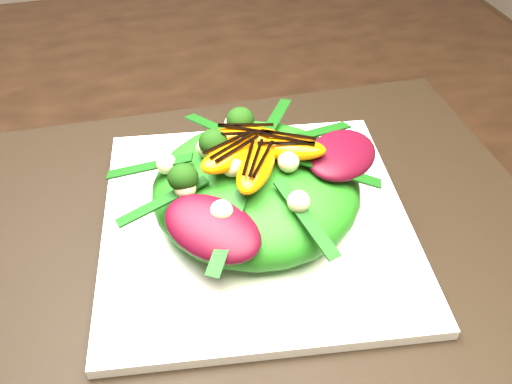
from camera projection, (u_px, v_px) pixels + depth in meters
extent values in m
cube|color=black|center=(256.00, 227.00, 0.52)|extent=(0.57, 0.44, 0.00)
cube|color=white|center=(256.00, 221.00, 0.51)|extent=(0.32, 0.32, 0.01)
cylinder|color=white|center=(256.00, 211.00, 0.50)|extent=(0.29, 0.29, 0.02)
ellipsoid|color=#267616|center=(256.00, 188.00, 0.48)|extent=(0.25, 0.25, 0.06)
ellipsoid|color=#400614|center=(342.00, 155.00, 0.48)|extent=(0.10, 0.09, 0.02)
ellipsoid|color=orange|center=(242.00, 137.00, 0.48)|extent=(0.07, 0.04, 0.02)
sphere|color=black|center=(177.00, 139.00, 0.48)|extent=(0.04, 0.04, 0.04)
sphere|color=beige|center=(303.00, 176.00, 0.44)|extent=(0.02, 0.02, 0.02)
cube|color=black|center=(242.00, 128.00, 0.47)|extent=(0.04, 0.01, 0.00)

